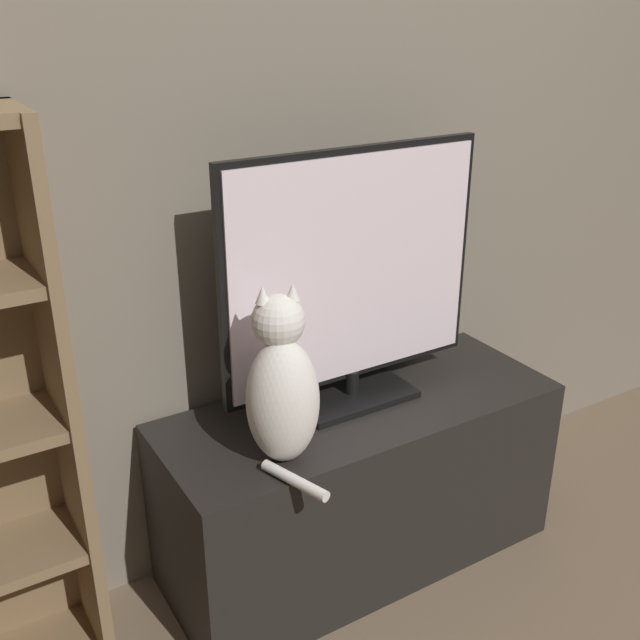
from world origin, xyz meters
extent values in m
cube|color=#756B5B|center=(0.00, 1.22, 1.30)|extent=(4.80, 0.05, 2.60)
cube|color=black|center=(0.00, 0.95, 0.27)|extent=(1.20, 0.46, 0.55)
cube|color=black|center=(0.00, 1.00, 0.56)|extent=(0.36, 0.21, 0.02)
cylinder|color=black|center=(0.00, 1.00, 0.60)|extent=(0.04, 0.04, 0.07)
cube|color=black|center=(0.00, 1.01, 0.95)|extent=(0.80, 0.02, 0.67)
cube|color=silver|center=(0.00, 0.99, 0.95)|extent=(0.77, 0.01, 0.63)
ellipsoid|color=silver|center=(-0.32, 0.82, 0.72)|extent=(0.23, 0.21, 0.34)
ellipsoid|color=black|center=(-0.31, 0.88, 0.70)|extent=(0.11, 0.08, 0.19)
sphere|color=silver|center=(-0.31, 0.86, 0.92)|extent=(0.17, 0.17, 0.13)
cone|color=silver|center=(-0.35, 0.87, 0.99)|extent=(0.04, 0.04, 0.05)
cone|color=silver|center=(-0.28, 0.85, 0.99)|extent=(0.04, 0.04, 0.05)
cylinder|color=silver|center=(-0.36, 0.71, 0.56)|extent=(0.09, 0.20, 0.03)
cube|color=brown|center=(-0.80, 1.05, 0.72)|extent=(0.03, 0.28, 1.44)
camera|label=1|loc=(-1.09, -0.61, 1.65)|focal=42.00mm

